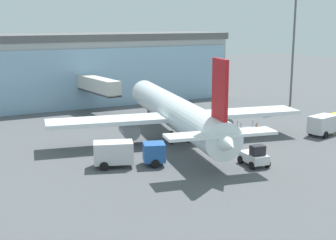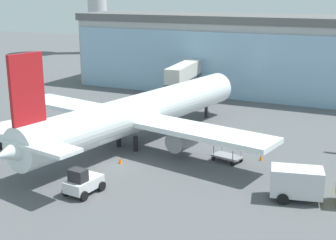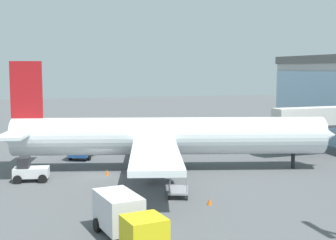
# 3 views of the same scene
# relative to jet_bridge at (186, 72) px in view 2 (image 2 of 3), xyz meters

# --- Properties ---
(ground) EXTENTS (240.00, 240.00, 0.00)m
(ground) POSITION_rel_jet_bridge_xyz_m (3.31, -27.57, -4.50)
(ground) COLOR #545659
(terminal_building) EXTENTS (52.10, 15.57, 12.43)m
(terminal_building) POSITION_rel_jet_bridge_xyz_m (3.30, 10.99, 1.71)
(terminal_building) COLOR #AAAAAA
(terminal_building) RESTS_ON ground
(jet_bridge) EXTENTS (3.16, 13.58, 5.88)m
(jet_bridge) POSITION_rel_jet_bridge_xyz_m (0.00, 0.00, 0.00)
(jet_bridge) COLOR beige
(jet_bridge) RESTS_ON ground
(airplane) EXTENTS (31.96, 35.64, 11.29)m
(airplane) POSITION_rel_jet_bridge_xyz_m (2.56, -20.90, -1.02)
(airplane) COLOR white
(airplane) RESTS_ON ground
(catering_truck) EXTENTS (7.60, 4.68, 2.65)m
(catering_truck) POSITION_rel_jet_bridge_xyz_m (-7.47, -27.96, -3.04)
(catering_truck) COLOR #2659A5
(catering_truck) RESTS_ON ground
(fuel_truck) EXTENTS (7.58, 3.59, 2.65)m
(fuel_truck) POSITION_rel_jet_bridge_xyz_m (21.61, -28.48, -3.04)
(fuel_truck) COLOR yellow
(fuel_truck) RESTS_ON ground
(baggage_cart) EXTENTS (3.16, 2.40, 1.50)m
(baggage_cart) POSITION_rel_jet_bridge_xyz_m (12.84, -22.43, -4.00)
(baggage_cart) COLOR gray
(baggage_cart) RESTS_ON ground
(pushback_tug) EXTENTS (2.54, 3.41, 2.30)m
(pushback_tug) POSITION_rel_jet_bridge_xyz_m (4.11, -34.37, -3.53)
(pushback_tug) COLOR silver
(pushback_tug) RESTS_ON ground
(safety_cone_nose) EXTENTS (0.36, 0.36, 0.55)m
(safety_cone_nose) POSITION_rel_jet_bridge_xyz_m (3.55, -27.02, -4.23)
(safety_cone_nose) COLOR orange
(safety_cone_nose) RESTS_ON ground
(safety_cone_wingtip) EXTENTS (0.36, 0.36, 0.55)m
(safety_cone_wingtip) POSITION_rel_jet_bridge_xyz_m (15.82, -20.80, -4.23)
(safety_cone_wingtip) COLOR orange
(safety_cone_wingtip) RESTS_ON ground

